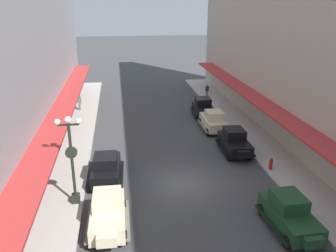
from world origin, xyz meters
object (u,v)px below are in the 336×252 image
object	(u,v)px
parked_car_2	(108,211)
fire_hydrant	(271,164)
parked_car_1	(214,120)
lamp_post_with_clock	(72,157)
parked_car_3	(235,141)
parked_car_0	(203,107)
parked_car_4	(106,167)
pedestrian_0	(207,91)
parked_car_5	(290,213)
pedestrian_1	(80,102)

from	to	relation	value
parked_car_2	fire_hydrant	bearing A→B (deg)	24.02
parked_car_1	lamp_post_with_clock	bearing A→B (deg)	-135.49
parked_car_3	lamp_post_with_clock	distance (m)	12.86
parked_car_0	fire_hydrant	size ratio (longest dim) A/B	5.26
parked_car_2	parked_car_4	world-z (taller)	same
parked_car_3	parked_car_1	bearing A→B (deg)	93.48
parked_car_1	lamp_post_with_clock	world-z (taller)	lamp_post_with_clock
parked_car_0	parked_car_1	size ratio (longest dim) A/B	1.01
pedestrian_0	parked_car_0	bearing A→B (deg)	-107.57
parked_car_0	fire_hydrant	bearing A→B (deg)	-82.27
parked_car_1	parked_car_4	distance (m)	12.36
parked_car_1	pedestrian_0	size ratio (longest dim) A/B	2.60
parked_car_2	pedestrian_0	world-z (taller)	parked_car_2
parked_car_5	pedestrian_1	distance (m)	25.45
pedestrian_1	pedestrian_0	bearing A→B (deg)	10.71
fire_hydrant	pedestrian_1	world-z (taller)	pedestrian_1
fire_hydrant	pedestrian_0	xyz separation A→B (m)	(0.24, 18.70, 0.43)
parked_car_2	fire_hydrant	xyz separation A→B (m)	(10.88, 4.85, -0.38)
pedestrian_0	parked_car_2	bearing A→B (deg)	-115.28
lamp_post_with_clock	parked_car_3	bearing A→B (deg)	27.19
parked_car_2	parked_car_5	distance (m)	9.20
parked_car_0	pedestrian_0	bearing A→B (deg)	72.43
parked_car_3	fire_hydrant	size ratio (longest dim) A/B	5.24
parked_car_2	lamp_post_with_clock	xyz separation A→B (m)	(-1.87, 2.46, 2.04)
parked_car_4	pedestrian_0	world-z (taller)	parked_car_4
parked_car_4	pedestrian_0	xyz separation A→B (m)	(11.31, 18.41, 0.05)
parked_car_4	parked_car_0	bearing A→B (deg)	52.62
parked_car_0	pedestrian_1	xyz separation A→B (m)	(-12.43, 3.43, 0.05)
parked_car_1	pedestrian_0	xyz separation A→B (m)	(2.00, 10.29, 0.05)
parked_car_3	parked_car_0	bearing A→B (deg)	91.55
parked_car_0	parked_car_3	world-z (taller)	same
parked_car_3	pedestrian_0	distance (m)	15.38
parked_car_4	parked_car_5	bearing A→B (deg)	-35.30
parked_car_1	parked_car_3	bearing A→B (deg)	-86.52
pedestrian_1	parked_car_3	bearing A→B (deg)	-44.74
parked_car_5	lamp_post_with_clock	world-z (taller)	lamp_post_with_clock
parked_car_4	parked_car_5	size ratio (longest dim) A/B	1.00
parked_car_1	fire_hydrant	size ratio (longest dim) A/B	5.20
parked_car_2	pedestrian_0	xyz separation A→B (m)	(11.12, 23.55, 0.05)
parked_car_0	parked_car_5	xyz separation A→B (m)	(-0.09, -18.83, 0.00)
parked_car_2	parked_car_3	size ratio (longest dim) A/B	0.99
fire_hydrant	parked_car_3	bearing A→B (deg)	113.08
parked_car_2	parked_car_0	bearing A→B (deg)	62.20
parked_car_0	parked_car_5	distance (m)	18.83
fire_hydrant	pedestrian_0	distance (m)	18.71
parked_car_2	pedestrian_1	xyz separation A→B (m)	(-3.26, 20.83, 0.05)
parked_car_2	parked_car_5	xyz separation A→B (m)	(9.09, -1.43, 0.00)
parked_car_0	parked_car_2	bearing A→B (deg)	-117.80
lamp_post_with_clock	pedestrian_0	distance (m)	24.85
parked_car_4	lamp_post_with_clock	bearing A→B (deg)	-122.09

